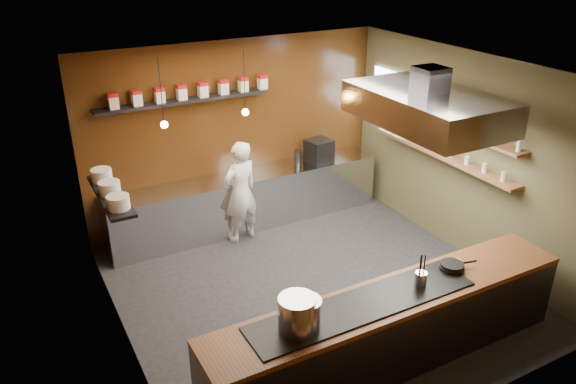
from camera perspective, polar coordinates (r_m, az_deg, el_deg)
floor at (r=7.81m, az=2.80°, el=-9.92°), size 5.00×5.00×0.00m
back_wall at (r=9.13m, az=-5.18°, el=5.92°), size 5.00×0.00×5.00m
left_wall at (r=6.26m, az=-16.97°, el=-4.49°), size 0.00×5.00×5.00m
right_wall at (r=8.55m, az=17.55°, el=3.48°), size 0.00×5.00×5.00m
ceiling at (r=6.57m, az=3.35°, el=12.07°), size 5.00×5.00×0.00m
window_pane at (r=9.57m, az=10.45°, el=9.03°), size 0.00×1.00×1.00m
prep_counter at (r=9.25m, az=-4.10°, el=-0.82°), size 4.60×0.65×0.90m
pass_counter at (r=6.49m, az=10.37°, el=-13.51°), size 4.40×0.72×0.94m
tin_shelf at (r=8.49m, az=-10.60°, el=9.10°), size 2.60×0.26×0.04m
plate_shelf at (r=7.14m, az=-17.58°, el=-0.33°), size 0.30×1.40×0.04m
bottle_shelf_upper at (r=8.50m, az=15.73°, el=6.62°), size 0.26×2.80×0.04m
bottle_shelf_lower at (r=8.65m, az=15.37°, el=3.66°), size 0.26×2.80×0.04m
extractor_hood at (r=7.16m, az=13.97°, el=8.36°), size 1.20×2.00×0.72m
pendant_left at (r=7.76m, az=-12.49°, el=7.06°), size 0.10×0.10×0.95m
pendant_right at (r=8.15m, az=-4.36°, el=8.43°), size 0.10×0.10×0.95m
storage_tins at (r=8.50m, az=-9.70°, el=10.11°), size 2.43×0.13×0.22m
plate_stacks at (r=7.10m, az=-17.68°, el=0.40°), size 0.26×1.16×0.16m
bottles at (r=8.46m, az=15.84°, el=7.51°), size 0.06×2.66×0.24m
wine_glasses at (r=8.62m, az=15.43°, el=4.19°), size 0.07×2.37×0.13m
stockpot_large at (r=5.52m, az=0.93°, el=-12.29°), size 0.48×0.48×0.36m
stockpot_small at (r=5.57m, az=1.69°, el=-12.23°), size 0.42×0.42×0.31m
utensil_crock at (r=6.34m, az=13.33°, el=-8.62°), size 0.17×0.17×0.17m
frying_pan at (r=6.76m, az=16.36°, el=-7.24°), size 0.45×0.29×0.07m
butter_jar at (r=6.84m, az=16.79°, el=-6.97°), size 0.11×0.11×0.09m
espresso_machine at (r=9.51m, az=3.17°, el=4.20°), size 0.44×0.42×0.39m
chef at (r=8.65m, az=-4.84°, el=-0.01°), size 0.67×0.51×1.64m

